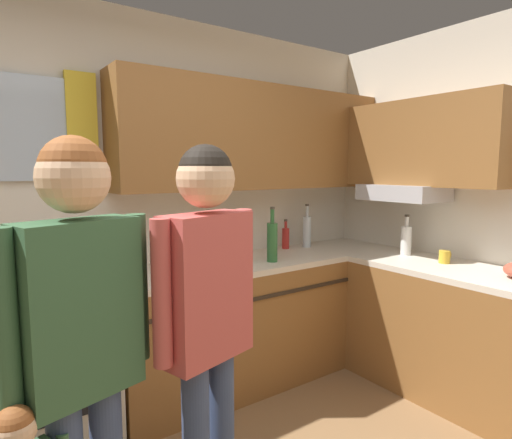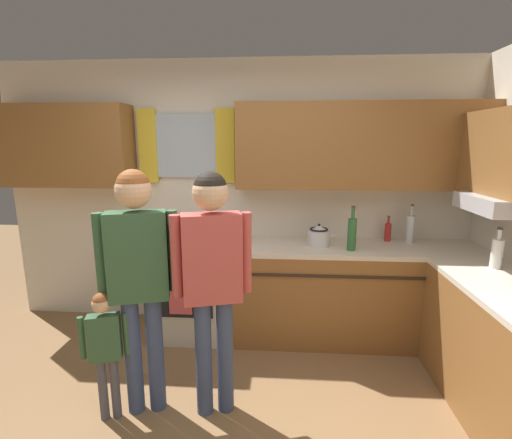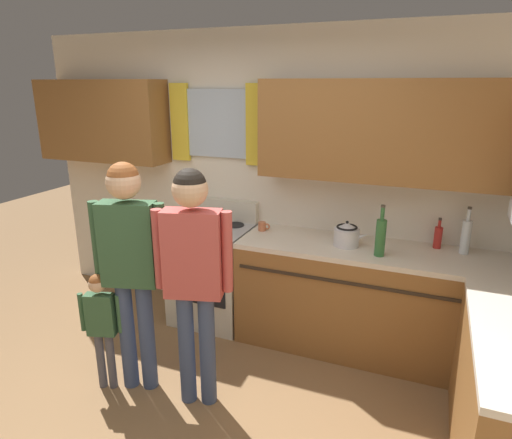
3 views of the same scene
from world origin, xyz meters
TOP-DOWN VIEW (x-y plane):
  - back_wall_unit at (0.05, 1.81)m, footprint 4.60×0.42m
  - kitchen_counter_run at (1.45, 1.18)m, footprint 2.33×1.97m
  - stove_oven at (-0.39, 1.54)m, footprint 0.67×0.67m
  - bottle_wine_green at (1.09, 1.41)m, footprint 0.08×0.08m
  - bottle_tall_clear at (1.69, 1.70)m, footprint 0.07×0.07m
  - bottle_sauce_red at (1.49, 1.75)m, footprint 0.06×0.06m
  - cup_terracotta at (0.07, 1.63)m, footprint 0.11×0.07m
  - stovetop_kettle at (0.82, 1.53)m, footprint 0.27×0.20m
  - adult_holding_child at (-0.44, 0.44)m, footprint 0.50×0.25m
  - adult_in_plaid at (0.04, 0.46)m, footprint 0.50×0.25m
  - small_child at (-0.65, 0.34)m, footprint 0.30×0.14m

SIDE VIEW (x-z plane):
  - kitchen_counter_run at x=1.45m, z-range 0.00..0.90m
  - stove_oven at x=-0.39m, z-range -0.08..1.02m
  - small_child at x=-0.65m, z-range 0.11..1.01m
  - cup_terracotta at x=0.07m, z-range 0.90..0.98m
  - bottle_sauce_red at x=1.49m, z-range 0.87..1.12m
  - stovetop_kettle at x=0.82m, z-range 0.89..1.10m
  - bottle_tall_clear at x=1.69m, z-range 0.86..1.22m
  - adult_in_plaid at x=0.04m, z-range 0.21..1.87m
  - adult_holding_child at x=-0.44m, z-range 0.22..1.88m
  - bottle_wine_green at x=1.09m, z-range 0.85..1.25m
  - back_wall_unit at x=0.05m, z-range 0.21..2.81m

